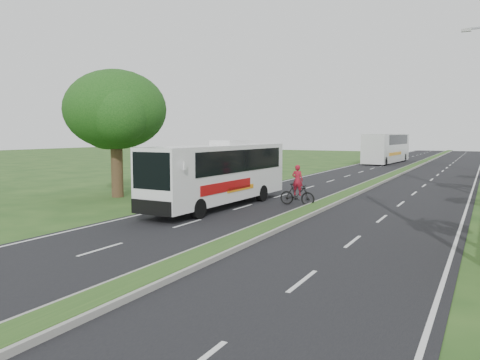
% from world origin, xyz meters
% --- Properties ---
extents(ground, '(180.00, 180.00, 0.00)m').
position_xyz_m(ground, '(0.00, 0.00, 0.00)').
color(ground, '#234619').
rests_on(ground, ground).
extents(road_asphalt, '(14.00, 160.00, 0.02)m').
position_xyz_m(road_asphalt, '(0.00, 20.00, 0.01)').
color(road_asphalt, black).
rests_on(road_asphalt, ground).
extents(median_strip, '(1.20, 160.00, 0.18)m').
position_xyz_m(median_strip, '(0.00, 20.00, 0.10)').
color(median_strip, gray).
rests_on(median_strip, ground).
extents(lane_edge_left, '(0.12, 160.00, 0.01)m').
position_xyz_m(lane_edge_left, '(-6.70, 20.00, 0.00)').
color(lane_edge_left, silver).
rests_on(lane_edge_left, ground).
extents(lane_edge_right, '(0.12, 160.00, 0.01)m').
position_xyz_m(lane_edge_right, '(6.70, 20.00, 0.00)').
color(lane_edge_right, silver).
rests_on(lane_edge_right, ground).
extents(shade_tree, '(6.30, 6.00, 7.54)m').
position_xyz_m(shade_tree, '(-12.11, 10.02, 5.03)').
color(shade_tree, '#473321').
rests_on(shade_tree, ground).
extents(coach_bus_main, '(2.52, 10.73, 3.45)m').
position_xyz_m(coach_bus_main, '(-4.64, 9.62, 1.90)').
color(coach_bus_main, white).
rests_on(coach_bus_main, ground).
extents(coach_bus_far, '(3.60, 12.94, 3.73)m').
position_xyz_m(coach_bus_far, '(-4.14, 50.96, 2.11)').
color(coach_bus_far, silver).
rests_on(coach_bus_far, ground).
extents(motorcyclist, '(1.92, 0.61, 2.16)m').
position_xyz_m(motorcyclist, '(-1.27, 11.92, 0.76)').
color(motorcyclist, black).
rests_on(motorcyclist, ground).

